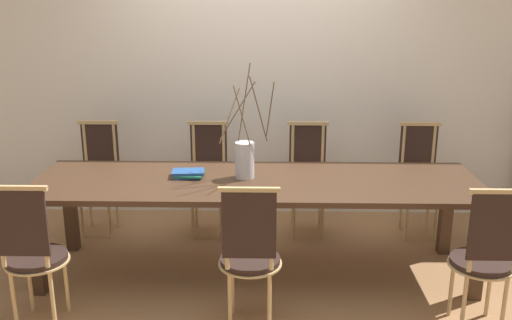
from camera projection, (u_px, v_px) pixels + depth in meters
name	position (u px, v px, depth m)	size (l,w,h in m)	color
ground_plane	(256.00, 271.00, 4.36)	(16.00, 16.00, 0.00)	#9E7047
wall_rear	(259.00, 44.00, 5.13)	(12.00, 0.06, 3.20)	silver
dining_table	(256.00, 190.00, 4.17)	(3.25, 0.93, 0.74)	#422B1C
chair_near_leftend	(32.00, 251.00, 3.51)	(0.40, 0.40, 0.98)	black
chair_near_left	(250.00, 253.00, 3.48)	(0.40, 0.40, 0.98)	black
chair_near_center	(485.00, 255.00, 3.45)	(0.40, 0.40, 0.98)	black
chair_far_leftend	(99.00, 175.00, 4.97)	(0.40, 0.40, 0.98)	black
chair_far_left	(208.00, 176.00, 4.95)	(0.40, 0.40, 0.98)	black
chair_far_center	(308.00, 176.00, 4.93)	(0.40, 0.40, 0.98)	black
chair_far_right	(419.00, 177.00, 4.91)	(0.40, 0.40, 0.98)	black
vase_centerpiece	(245.00, 158.00, 4.16)	(0.40, 0.38, 0.83)	silver
book_stack	(188.00, 173.00, 4.21)	(0.24, 0.21, 0.05)	#234C8C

